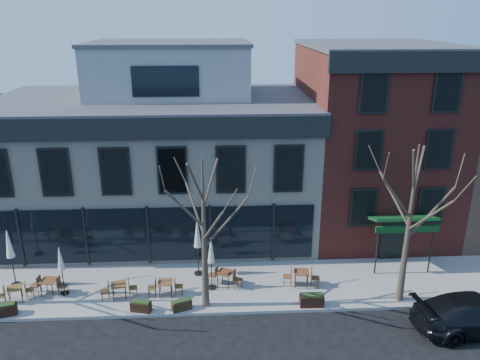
{
  "coord_description": "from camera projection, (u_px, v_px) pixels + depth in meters",
  "views": [
    {
      "loc": [
        3.6,
        -22.19,
        12.69
      ],
      "look_at": [
        4.87,
        2.0,
        4.11
      ],
      "focal_mm": 35.0,
      "sensor_mm": 36.0,
      "label": 1
    }
  ],
  "objects": [
    {
      "name": "ground",
      "position": [
        151.0,
        266.0,
        24.95
      ],
      "size": [
        120.0,
        120.0,
        0.0
      ],
      "primitive_type": "plane",
      "color": "black",
      "rests_on": "ground"
    },
    {
      "name": "sidewalk_front",
      "position": [
        212.0,
        285.0,
        23.06
      ],
      "size": [
        33.5,
        4.7,
        0.15
      ],
      "primitive_type": "cube",
      "color": "gray",
      "rests_on": "ground"
    },
    {
      "name": "corner_building",
      "position": [
        158.0,
        155.0,
        28.15
      ],
      "size": [
        18.39,
        10.39,
        11.1
      ],
      "color": "beige",
      "rests_on": "ground"
    },
    {
      "name": "red_brick_building",
      "position": [
        371.0,
        138.0,
        28.4
      ],
      "size": [
        8.2,
        11.78,
        11.18
      ],
      "color": "maroon",
      "rests_on": "ground"
    },
    {
      "name": "tree_mid",
      "position": [
        204.0,
        233.0,
        20.16
      ],
      "size": [
        3.5,
        3.55,
        7.04
      ],
      "color": "#382B21",
      "rests_on": "sidewalk_front"
    },
    {
      "name": "tree_right",
      "position": [
        409.0,
        224.0,
        20.53
      ],
      "size": [
        3.72,
        3.77,
        7.48
      ],
      "color": "#382B21",
      "rests_on": "sidewalk_front"
    },
    {
      "name": "parked_sedan",
      "position": [
        476.0,
        313.0,
        19.74
      ],
      "size": [
        5.55,
        2.72,
        1.55
      ],
      "primitive_type": "imported",
      "rotation": [
        0.0,
        0.0,
        1.68
      ],
      "color": "black",
      "rests_on": "ground"
    },
    {
      "name": "cafe_set_0",
      "position": [
        15.0,
        292.0,
        21.57
      ],
      "size": [
        1.65,
        0.98,
        0.85
      ],
      "color": "brown",
      "rests_on": "sidewalk_front"
    },
    {
      "name": "cafe_set_1",
      "position": [
        49.0,
        285.0,
        22.06
      ],
      "size": [
        1.81,
        0.79,
        0.94
      ],
      "color": "brown",
      "rests_on": "sidewalk_front"
    },
    {
      "name": "cafe_set_2",
      "position": [
        119.0,
        289.0,
        21.79
      ],
      "size": [
        1.75,
        0.81,
        0.9
      ],
      "color": "brown",
      "rests_on": "sidewalk_front"
    },
    {
      "name": "cafe_set_3",
      "position": [
        165.0,
        287.0,
        22.01
      ],
      "size": [
        1.69,
        0.7,
        0.88
      ],
      "color": "brown",
      "rests_on": "sidewalk_front"
    },
    {
      "name": "cafe_set_4",
      "position": [
        225.0,
        277.0,
        22.78
      ],
      "size": [
        1.78,
        1.11,
        0.92
      ],
      "color": "brown",
      "rests_on": "sidewalk_front"
    },
    {
      "name": "cafe_set_5",
      "position": [
        301.0,
        277.0,
        22.76
      ],
      "size": [
        1.86,
        0.84,
        0.96
      ],
      "color": "brown",
      "rests_on": "sidewalk_front"
    },
    {
      "name": "umbrella_0",
      "position": [
        9.0,
        247.0,
        22.29
      ],
      "size": [
        0.47,
        0.47,
        2.93
      ],
      "color": "black",
      "rests_on": "sidewalk_front"
    },
    {
      "name": "umbrella_1",
      "position": [
        60.0,
        262.0,
        21.68
      ],
      "size": [
        0.39,
        0.39,
        2.45
      ],
      "color": "black",
      "rests_on": "sidewalk_front"
    },
    {
      "name": "umbrella_2",
      "position": [
        197.0,
        237.0,
        23.26
      ],
      "size": [
        0.48,
        0.48,
        2.97
      ],
      "color": "black",
      "rests_on": "sidewalk_front"
    },
    {
      "name": "umbrella_3",
      "position": [
        211.0,
        253.0,
        22.11
      ],
      "size": [
        0.43,
        0.43,
        2.68
      ],
      "color": "black",
      "rests_on": "sidewalk_front"
    },
    {
      "name": "planter_0",
      "position": [
        4.0,
        310.0,
        20.56
      ],
      "size": [
        1.09,
        0.67,
        0.57
      ],
      "color": "black",
      "rests_on": "sidewalk_front"
    },
    {
      "name": "planter_1",
      "position": [
        141.0,
        306.0,
        20.87
      ],
      "size": [
        0.97,
        0.57,
        0.51
      ],
      "color": "black",
      "rests_on": "sidewalk_front"
    },
    {
      "name": "planter_2",
      "position": [
        182.0,
        305.0,
        20.97
      ],
      "size": [
        0.96,
        0.65,
        0.5
      ],
      "color": "#322310",
      "rests_on": "sidewalk_front"
    },
    {
      "name": "planter_3",
      "position": [
        312.0,
        300.0,
        21.23
      ],
      "size": [
        1.1,
        0.46,
        0.61
      ],
      "color": "black",
      "rests_on": "sidewalk_front"
    }
  ]
}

